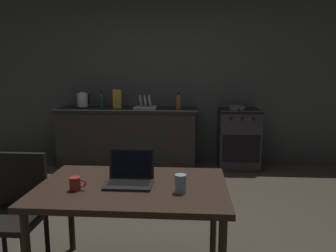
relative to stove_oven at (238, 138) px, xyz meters
name	(u,v)px	position (x,y,z in m)	size (l,w,h in m)	color
ground_plane	(143,231)	(-1.17, -2.17, -0.45)	(12.00, 12.00, 0.00)	#473D33
back_wall	(183,75)	(-0.87, 0.35, 0.96)	(6.40, 0.10, 2.82)	#434746
kitchen_counter	(128,137)	(-1.72, 0.00, 0.00)	(2.16, 0.64, 0.90)	#282623
stove_oven	(238,138)	(0.00, 0.00, 0.00)	(0.60, 0.62, 0.90)	#2D2D30
dining_table	(133,194)	(-1.13, -2.88, 0.20)	(1.29, 0.85, 0.72)	#332319
chair	(16,208)	(-1.98, -2.87, 0.07)	(0.40, 0.40, 0.90)	black
laptop	(130,177)	(-1.15, -2.86, 0.31)	(0.32, 0.25, 0.23)	#232326
electric_kettle	(83,100)	(-2.42, 0.00, 0.57)	(0.20, 0.18, 0.25)	black
bottle	(178,101)	(-0.92, -0.05, 0.57)	(0.08, 0.08, 0.25)	#8C601E
frying_pan	(237,108)	(-0.04, -0.03, 0.48)	(0.26, 0.43, 0.05)	gray
coffee_mug	(75,184)	(-1.48, -3.00, 0.31)	(0.11, 0.07, 0.09)	#9E2D28
drinking_glass	(180,184)	(-0.79, -3.00, 0.33)	(0.07, 0.07, 0.12)	#99B7C6
cereal_box	(117,99)	(-1.88, 0.02, 0.60)	(0.13, 0.05, 0.29)	gold
dish_rack	(146,105)	(-1.43, 0.00, 0.50)	(0.34, 0.26, 0.21)	silver
bottle_b	(101,100)	(-2.14, 0.08, 0.57)	(0.07, 0.07, 0.26)	#19592D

